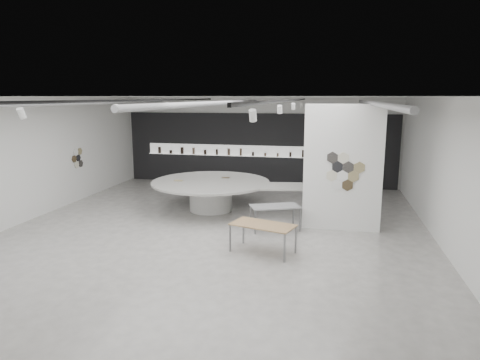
% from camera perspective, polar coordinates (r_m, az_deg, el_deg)
% --- Properties ---
extents(room, '(12.02, 14.02, 3.82)m').
position_cam_1_polar(room, '(11.97, -3.80, 2.73)').
color(room, '#ABA8A2').
rests_on(room, ground).
extents(back_wall_display, '(11.80, 0.27, 3.10)m').
position_cam_1_polar(back_wall_display, '(18.74, 2.13, 4.11)').
color(back_wall_display, black).
rests_on(back_wall_display, ground).
extents(partition_column, '(2.20, 0.38, 3.60)m').
position_cam_1_polar(partition_column, '(12.54, 13.53, 1.56)').
color(partition_column, white).
rests_on(partition_column, ground).
extents(display_island, '(5.47, 4.49, 1.02)m').
position_cam_1_polar(display_island, '(14.47, -3.60, -1.52)').
color(display_island, white).
rests_on(display_island, ground).
extents(sample_table_wood, '(1.70, 1.19, 0.72)m').
position_cam_1_polar(sample_table_wood, '(10.57, 3.07, -6.19)').
color(sample_table_wood, '#9F7C52').
rests_on(sample_table_wood, ground).
extents(sample_table_stone, '(1.55, 1.18, 0.71)m').
position_cam_1_polar(sample_table_stone, '(12.37, 4.70, -3.73)').
color(sample_table_stone, gray).
rests_on(sample_table_stone, ground).
extents(kitchen_counter, '(1.87, 0.89, 1.42)m').
position_cam_1_polar(kitchen_counter, '(18.19, 11.77, 0.40)').
color(kitchen_counter, white).
rests_on(kitchen_counter, ground).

